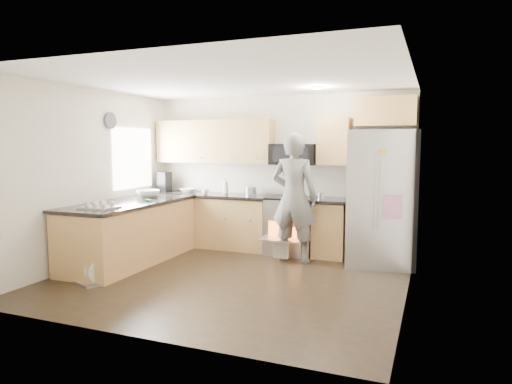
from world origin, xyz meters
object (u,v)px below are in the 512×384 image
at_px(person, 294,198).
at_px(dish_rack, 92,276).
at_px(refrigerator, 380,198).
at_px(stove_range, 292,212).

relative_size(person, dish_rack, 3.25).
bearing_deg(refrigerator, stove_range, 160.30).
xyz_separation_m(person, dish_rack, (-2.14, -1.98, -0.90)).
distance_m(person, dish_rack, 3.05).
bearing_deg(person, refrigerator, -164.57).
height_order(refrigerator, dish_rack, refrigerator).
height_order(stove_range, person, person).
xyz_separation_m(refrigerator, person, (-1.23, -0.25, -0.01)).
bearing_deg(stove_range, refrigerator, -9.70).
distance_m(stove_range, refrigerator, 1.48).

